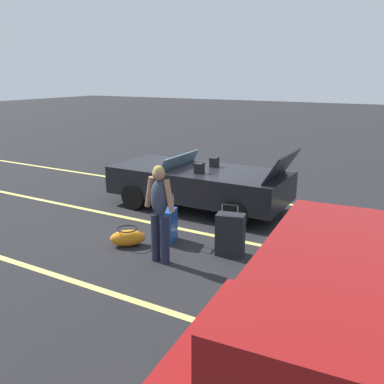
# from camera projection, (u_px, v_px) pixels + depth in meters

# --- Properties ---
(ground_plane) EXTENTS (80.00, 80.00, 0.00)m
(ground_plane) POSITION_uv_depth(u_px,v_px,m) (199.00, 208.00, 9.74)
(ground_plane) COLOR black
(lot_line_near) EXTENTS (18.00, 0.12, 0.01)m
(lot_line_near) POSITION_uv_depth(u_px,v_px,m) (222.00, 194.00, 10.82)
(lot_line_near) COLOR #EAE066
(lot_line_near) RESTS_ON ground_plane
(lot_line_mid) EXTENTS (18.00, 0.12, 0.01)m
(lot_line_mid) POSITION_uv_depth(u_px,v_px,m) (166.00, 226.00, 8.56)
(lot_line_mid) COLOR #EAE066
(lot_line_mid) RESTS_ON ground_plane
(lot_line_far) EXTENTS (18.00, 0.12, 0.01)m
(lot_line_far) POSITION_uv_depth(u_px,v_px,m) (70.00, 280.00, 6.30)
(lot_line_far) COLOR #EAE066
(lot_line_far) RESTS_ON ground_plane
(convertible_car) EXTENTS (4.23, 1.85, 1.50)m
(convertible_car) POSITION_uv_depth(u_px,v_px,m) (192.00, 182.00, 9.67)
(convertible_car) COLOR black
(convertible_car) RESTS_ON ground_plane
(suitcase_large_black) EXTENTS (0.53, 0.38, 0.94)m
(suitcase_large_black) POSITION_uv_depth(u_px,v_px,m) (230.00, 235.00, 7.11)
(suitcase_large_black) COLOR black
(suitcase_large_black) RESTS_ON ground_plane
(suitcase_medium_bright) EXTENTS (0.33, 0.45, 0.92)m
(suitcase_medium_bright) POSITION_uv_depth(u_px,v_px,m) (168.00, 225.00, 7.71)
(suitcase_medium_bright) COLOR #1E479E
(suitcase_medium_bright) RESTS_ON ground_plane
(duffel_bag) EXTENTS (0.68, 0.64, 0.34)m
(duffel_bag) POSITION_uv_depth(u_px,v_px,m) (128.00, 238.00, 7.53)
(duffel_bag) COLOR orange
(duffel_bag) RESTS_ON ground_plane
(traveler_person) EXTENTS (0.61, 0.25, 1.65)m
(traveler_person) POSITION_uv_depth(u_px,v_px,m) (159.00, 209.00, 6.68)
(traveler_person) COLOR #1E2338
(traveler_person) RESTS_ON ground_plane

